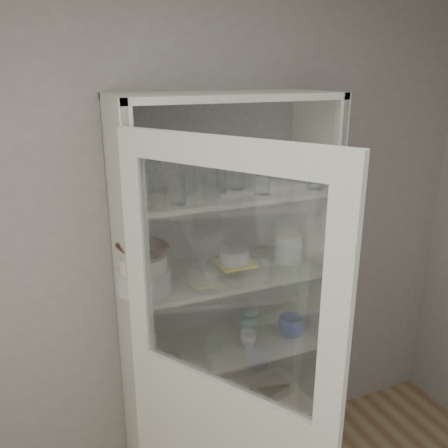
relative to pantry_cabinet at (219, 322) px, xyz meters
name	(u,v)px	position (x,y,z in m)	size (l,w,h in m)	color
wall_back	(171,253)	(-0.20, 0.16, 0.36)	(3.60, 0.02, 2.60)	gray
pantry_cabinet	(219,322)	(0.00, 0.00, 0.00)	(1.00, 0.45, 2.10)	silver
cupboard_door	(224,433)	(-0.26, -0.67, -0.07)	(0.51, 0.79, 2.00)	silver
tumbler_0	(143,190)	(-0.41, -0.19, 0.79)	(0.07, 0.07, 0.15)	silver
tumbler_1	(178,188)	(-0.27, -0.20, 0.79)	(0.07, 0.07, 0.13)	silver
tumbler_2	(210,186)	(-0.13, -0.21, 0.79)	(0.07, 0.07, 0.14)	silver
tumbler_3	(213,184)	(-0.11, -0.20, 0.79)	(0.07, 0.07, 0.14)	silver
tumbler_4	(262,177)	(0.13, -0.18, 0.80)	(0.08, 0.08, 0.15)	silver
tumbler_5	(315,174)	(0.40, -0.20, 0.79)	(0.07, 0.07, 0.14)	silver
tumbler_6	(317,174)	(0.41, -0.20, 0.79)	(0.07, 0.07, 0.14)	silver
tumbler_7	(139,184)	(-0.40, -0.08, 0.79)	(0.07, 0.07, 0.15)	silver
tumbler_8	(143,185)	(-0.38, -0.07, 0.79)	(0.06, 0.06, 0.13)	silver
tumbler_9	(220,178)	(-0.03, -0.08, 0.79)	(0.06, 0.06, 0.13)	silver
tumbler_10	(238,175)	(0.07, -0.06, 0.79)	(0.07, 0.07, 0.13)	silver
goblet_0	(151,174)	(-0.31, 0.05, 0.80)	(0.07, 0.07, 0.16)	silver
goblet_1	(167,171)	(-0.24, 0.04, 0.82)	(0.08, 0.08, 0.19)	silver
goblet_2	(216,170)	(-0.01, 0.02, 0.80)	(0.07, 0.07, 0.16)	silver
goblet_3	(276,165)	(0.31, 0.01, 0.81)	(0.08, 0.08, 0.17)	silver
plate_stack_front	(144,280)	(-0.41, -0.12, 0.37)	(0.24, 0.24, 0.10)	silver
plate_stack_back	(147,263)	(-0.35, 0.06, 0.37)	(0.19, 0.19, 0.10)	silver
cream_bowl	(143,263)	(-0.41, -0.12, 0.45)	(0.21, 0.21, 0.06)	white
terracotta_bowl	(143,250)	(-0.41, -0.12, 0.51)	(0.21, 0.21, 0.05)	#552E1D
glass_platter	(234,266)	(0.06, -0.05, 0.33)	(0.28, 0.28, 0.02)	silver
yellow_trivet	(234,263)	(0.06, -0.05, 0.34)	(0.17, 0.17, 0.01)	yellow
white_ramekin	(234,256)	(0.06, -0.05, 0.38)	(0.15, 0.15, 0.06)	silver
grey_bowl_stack	(288,248)	(0.35, -0.08, 0.39)	(0.14, 0.14, 0.14)	#B4BEBE
mug_blue	(291,326)	(0.34, -0.15, -0.03)	(0.14, 0.14, 0.11)	#2243A0
mug_teal	(248,325)	(0.15, -0.03, -0.03)	(0.10, 0.10, 0.09)	teal
mug_white	(248,340)	(0.09, -0.16, -0.04)	(0.09, 0.09, 0.08)	silver
teal_jar	(250,321)	(0.17, -0.01, -0.03)	(0.09, 0.09, 0.10)	teal
measuring_cups	(166,361)	(-0.33, -0.14, -0.06)	(0.10, 0.10, 0.04)	#ABACC1
white_canister	(145,345)	(-0.41, -0.05, -0.01)	(0.12, 0.12, 0.14)	silver
cream_dish	(216,401)	(-0.05, -0.06, -0.44)	(0.25, 0.25, 0.08)	white
tin_box	(272,388)	(0.29, -0.08, -0.45)	(0.21, 0.15, 0.06)	#9A99A0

